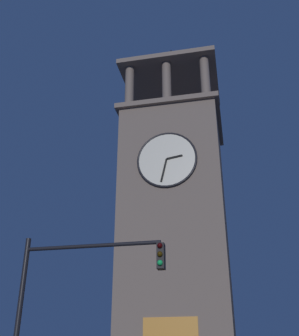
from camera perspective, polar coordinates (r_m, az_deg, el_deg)
The scene contains 2 objects.
clocktower at distance 30.06m, azimuth 3.69°, elevation -8.84°, with size 7.71×7.59×26.82m.
traffic_signal_near at distance 12.88m, azimuth -10.81°, elevation -15.97°, with size 4.45×0.41×5.12m.
Camera 1 is at (-6.40, 22.87, 1.50)m, focal length 44.27 mm.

